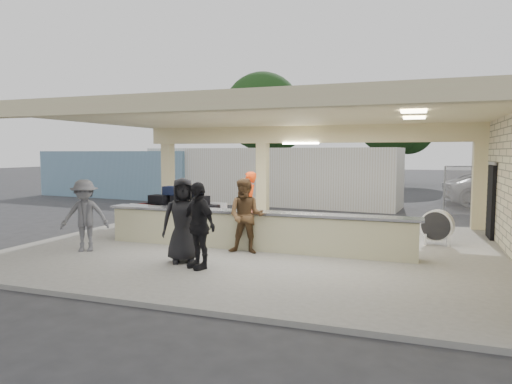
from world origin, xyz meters
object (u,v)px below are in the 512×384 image
at_px(drum_fan, 437,226).
at_px(container_white, 267,176).
at_px(baggage_counter, 253,230).
at_px(passenger_b, 198,225).
at_px(passenger_a, 246,216).
at_px(passenger_d, 183,220).
at_px(baggage_handler, 249,204).
at_px(car_dark, 496,188).
at_px(container_blue, 121,174).
at_px(passenger_c, 85,215).
at_px(luggage_cart, 178,209).
at_px(car_white_a, 508,189).

relative_size(drum_fan, container_white, 0.07).
height_order(baggage_counter, passenger_b, passenger_b).
xyz_separation_m(drum_fan, container_white, (-7.57, 8.58, 0.78)).
relative_size(passenger_a, passenger_b, 0.99).
distance_m(passenger_d, container_white, 12.75).
distance_m(drum_fan, baggage_handler, 5.24).
bearing_deg(car_dark, passenger_a, 176.25).
xyz_separation_m(passenger_d, container_blue, (-11.19, 13.16, 0.26)).
height_order(passenger_b, car_dark, passenger_b).
relative_size(baggage_handler, passenger_c, 1.06).
distance_m(baggage_counter, passenger_c, 4.21).
height_order(baggage_handler, passenger_c, baggage_handler).
xyz_separation_m(baggage_handler, container_white, (-2.37, 9.01, 0.34)).
distance_m(luggage_cart, container_blue, 13.76).
bearing_deg(luggage_cart, passenger_c, -100.21).
height_order(baggage_counter, container_white, container_white).
distance_m(baggage_counter, car_dark, 16.78).
relative_size(luggage_cart, passenger_a, 1.47).
bearing_deg(luggage_cart, baggage_counter, -14.55).
bearing_deg(container_blue, car_white_a, 12.08).
relative_size(luggage_cart, passenger_d, 1.41).
bearing_deg(car_white_a, car_dark, 6.64).
height_order(baggage_counter, baggage_handler, baggage_handler).
xyz_separation_m(luggage_cart, container_white, (-0.28, 9.49, 0.51)).
distance_m(passenger_a, passenger_b, 1.74).
distance_m(passenger_b, container_blue, 17.93).
relative_size(passenger_d, container_white, 0.15).
bearing_deg(baggage_handler, drum_fan, 91.68).
relative_size(passenger_d, container_blue, 0.19).
xyz_separation_m(passenger_c, container_white, (0.75, 12.36, 0.39)).
height_order(luggage_cart, drum_fan, luggage_cart).
distance_m(drum_fan, passenger_d, 6.78).
relative_size(passenger_b, passenger_d, 0.97).
xyz_separation_m(baggage_counter, container_blue, (-12.19, 11.35, 0.73)).
bearing_deg(passenger_c, drum_fan, -4.22).
bearing_deg(luggage_cart, container_white, 101.24).
distance_m(baggage_handler, passenger_d, 3.57).
height_order(baggage_counter, car_dark, car_dark).
bearing_deg(container_white, car_dark, 26.65).
bearing_deg(container_blue, container_white, 1.74).
xyz_separation_m(passenger_a, passenger_c, (-3.88, -1.10, -0.02)).
xyz_separation_m(baggage_counter, passenger_c, (-3.87, -1.60, 0.41)).
bearing_deg(baggage_counter, passenger_b, -101.34).
xyz_separation_m(baggage_handler, container_blue, (-11.44, 9.60, 0.27)).
bearing_deg(car_white_a, baggage_counter, 141.33).
xyz_separation_m(passenger_b, container_white, (-2.68, 12.95, 0.36)).
bearing_deg(car_white_a, luggage_cart, 130.54).
bearing_deg(car_dark, container_white, 133.76).
distance_m(baggage_handler, container_blue, 14.94).
distance_m(drum_fan, passenger_c, 9.16).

